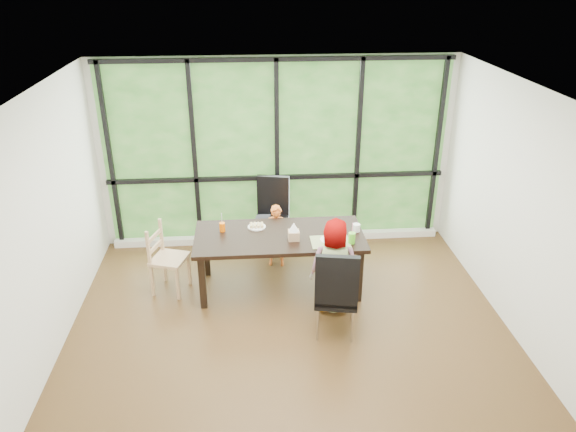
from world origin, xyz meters
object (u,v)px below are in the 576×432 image
object	(u,v)px
chair_end_beech	(169,259)
plate_near	(329,240)
dining_table	(279,261)
green_cup	(352,238)
plate_far	(257,227)
child_toddler	(277,236)
white_mug	(356,228)
orange_cup	(222,227)
tissue_box	(294,235)
chair_window_leather	(271,217)
chair_interior_leather	(336,290)
child_older	(335,266)

from	to	relation	value
chair_end_beech	plate_near	world-z (taller)	chair_end_beech
dining_table	plate_near	xyz separation A→B (m)	(0.60, -0.19, 0.38)
green_cup	plate_far	bearing A→B (deg)	155.45
child_toddler	white_mug	bearing A→B (deg)	-21.44
chair_end_beech	white_mug	xyz separation A→B (m)	(2.34, -0.01, 0.35)
plate_near	plate_far	bearing A→B (deg)	154.13
chair_end_beech	child_toddler	distance (m)	1.48
orange_cup	tissue_box	distance (m)	0.92
white_mug	chair_window_leather	bearing A→B (deg)	136.95
plate_far	white_mug	size ratio (longest dim) A/B	2.37
orange_cup	tissue_box	bearing A→B (deg)	-18.71
chair_interior_leather	child_older	bearing A→B (deg)	-86.83
child_toddler	tissue_box	size ratio (longest dim) A/B	6.50
chair_interior_leather	plate_far	world-z (taller)	chair_interior_leather
plate_near	chair_window_leather	bearing A→B (deg)	119.12
plate_far	tissue_box	world-z (taller)	tissue_box
chair_window_leather	white_mug	xyz separation A→B (m)	(1.02, -0.95, 0.26)
chair_interior_leather	child_older	world-z (taller)	child_older
tissue_box	white_mug	bearing A→B (deg)	11.44
plate_near	tissue_box	size ratio (longest dim) A/B	1.70
dining_table	chair_interior_leather	size ratio (longest dim) A/B	1.93
dining_table	child_toddler	world-z (taller)	child_toddler
child_older	white_mug	xyz separation A→B (m)	(0.35, 0.57, 0.21)
child_older	white_mug	world-z (taller)	child_older
chair_interior_leather	child_toddler	bearing A→B (deg)	-59.97
plate_far	orange_cup	world-z (taller)	orange_cup
child_older	plate_far	bearing A→B (deg)	-35.00
chair_window_leather	green_cup	distance (m)	1.57
chair_end_beech	child_older	world-z (taller)	child_older
plate_far	green_cup	world-z (taller)	green_cup
plate_near	white_mug	bearing A→B (deg)	30.15
chair_interior_leather	plate_near	xyz separation A→B (m)	(0.03, 0.79, 0.22)
dining_table	tissue_box	xyz separation A→B (m)	(0.17, -0.14, 0.43)
child_older	orange_cup	bearing A→B (deg)	-21.94
chair_end_beech	orange_cup	world-z (taller)	chair_end_beech
chair_window_leather	child_older	distance (m)	1.66
plate_far	chair_window_leather	bearing A→B (deg)	73.62
green_cup	tissue_box	distance (m)	0.70
plate_near	tissue_box	distance (m)	0.43
tissue_box	plate_near	bearing A→B (deg)	-7.05
plate_far	dining_table	bearing A→B (deg)	-40.19
chair_interior_leather	child_older	distance (m)	0.44
green_cup	tissue_box	world-z (taller)	green_cup
dining_table	white_mug	xyz separation A→B (m)	(0.96, 0.02, 0.42)
chair_window_leather	chair_interior_leather	size ratio (longest dim) A/B	1.00
chair_window_leather	dining_table	bearing A→B (deg)	-74.26
orange_cup	tissue_box	xyz separation A→B (m)	(0.87, -0.29, 0.00)
child_toddler	plate_near	distance (m)	1.02
chair_window_leather	plate_far	bearing A→B (deg)	-93.80
chair_window_leather	plate_far	xyz separation A→B (m)	(-0.22, -0.74, 0.22)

